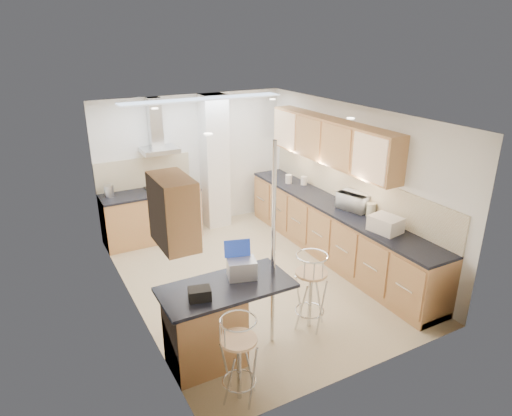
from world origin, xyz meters
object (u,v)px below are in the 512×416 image
bar_stool_near (239,360)px  bread_bin (386,224)px  laptop (242,269)px  bar_stool_end (310,291)px  microwave (355,201)px

bar_stool_near → bread_bin: bearing=35.8°
laptop → bar_stool_end: laptop is taller
microwave → bar_stool_near: size_ratio=0.51×
bar_stool_near → bar_stool_end: 1.50m
microwave → laptop: microwave is taller
laptop → bar_stool_near: size_ratio=0.33×
bar_stool_end → laptop: bearing=113.5°
laptop → bread_bin: size_ratio=0.76×
laptop → bread_bin: bearing=21.5°
microwave → bar_stool_end: bearing=109.2°
bar_stool_end → bar_stool_near: bearing=144.2°
bar_stool_near → bread_bin: (2.77, 0.95, 0.55)m
bar_stool_near → bread_bin: bread_bin is taller
microwave → bread_bin: microwave is taller
bar_stool_end → bread_bin: bearing=-51.9°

